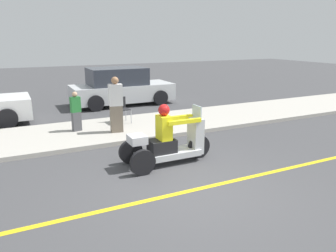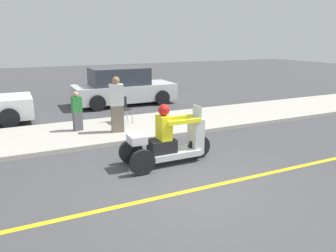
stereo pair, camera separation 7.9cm
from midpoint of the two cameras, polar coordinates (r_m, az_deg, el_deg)
The scene contains 8 objects.
ground_plane at distance 6.41m, azimuth 4.12°, elevation -11.07°, with size 60.00×60.00×0.00m, color #424244.
lane_stripe at distance 6.48m, azimuth 5.46°, elevation -10.73°, with size 24.00×0.12×0.01m.
sidewalk_strip at distance 10.36m, azimuth -8.71°, elevation -0.50°, with size 28.00×2.80×0.12m.
motorcycle_trike at distance 7.50m, azimuth -0.20°, elevation -2.93°, with size 2.17×0.85×1.41m.
spectator_with_child at distance 10.09m, azimuth -15.96°, elevation 2.34°, with size 0.31×0.22×1.18m.
spectator_near_curb at distance 9.66m, azimuth -9.29°, elevation 3.50°, with size 0.41×0.28×1.63m.
folding_chair_set_back at distance 10.83m, azimuth -8.44°, elevation 3.27°, with size 0.49×0.49×0.82m.
parked_car_lot_far at distance 14.35m, azimuth -8.38°, elevation 6.66°, with size 4.32×1.97×1.59m.
Camera 1 is at (-2.96, -4.93, 2.83)m, focal length 35.00 mm.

